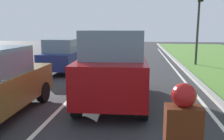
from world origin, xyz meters
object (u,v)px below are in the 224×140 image
rider_person (182,130)px  traffic_light_near_right (199,10)px  car_suv_ahead (114,66)px  car_hatchback_far (64,56)px

rider_person → traffic_light_near_right: size_ratio=0.23×
traffic_light_near_right → car_suv_ahead: bearing=-118.6°
rider_person → traffic_light_near_right: bearing=75.0°
car_hatchback_far → rider_person: (4.61, -9.56, 0.31)m
car_suv_ahead → rider_person: size_ratio=3.92×
car_hatchback_far → car_suv_ahead: bearing=-55.9°
rider_person → traffic_light_near_right: (3.01, 12.62, 2.25)m
rider_person → car_hatchback_far: bearing=114.2°
car_hatchback_far → rider_person: 10.61m
car_hatchback_far → traffic_light_near_right: traffic_light_near_right is taller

